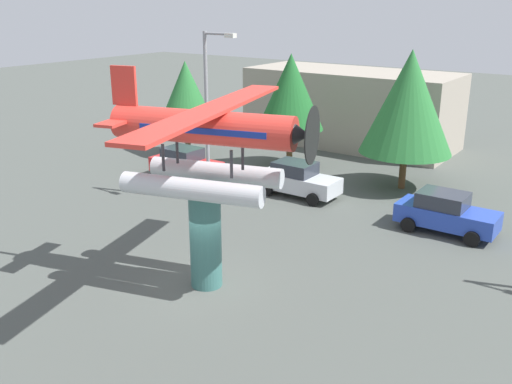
% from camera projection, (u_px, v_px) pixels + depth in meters
% --- Properties ---
extents(ground_plane, '(140.00, 140.00, 0.00)m').
position_uv_depth(ground_plane, '(207.00, 284.00, 20.21)').
color(ground_plane, '#4C514C').
extents(display_pedestal, '(1.10, 1.10, 3.51)m').
position_uv_depth(display_pedestal, '(206.00, 239.00, 19.65)').
color(display_pedestal, '#386B66').
rests_on(display_pedestal, ground).
extents(floatplane_monument, '(7.19, 10.30, 4.00)m').
position_uv_depth(floatplane_monument, '(206.00, 142.00, 18.52)').
color(floatplane_monument, silver).
rests_on(floatplane_monument, display_pedestal).
extents(car_near_red, '(4.20, 2.02, 1.76)m').
position_uv_depth(car_near_red, '(185.00, 164.00, 31.97)').
color(car_near_red, red).
rests_on(car_near_red, ground).
extents(car_mid_silver, '(4.20, 2.02, 1.76)m').
position_uv_depth(car_mid_silver, '(298.00, 179.00, 29.16)').
color(car_mid_silver, silver).
rests_on(car_mid_silver, ground).
extents(car_far_blue, '(4.20, 2.02, 1.76)m').
position_uv_depth(car_far_blue, '(446.00, 213.00, 24.54)').
color(car_far_blue, '#2847B7').
rests_on(car_far_blue, ground).
extents(streetlight_primary, '(1.84, 0.28, 8.21)m').
position_uv_depth(streetlight_primary, '(210.00, 107.00, 27.21)').
color(streetlight_primary, gray).
rests_on(streetlight_primary, ground).
extents(storefront_building, '(14.17, 5.87, 5.06)m').
position_uv_depth(storefront_building, '(351.00, 108.00, 39.42)').
color(storefront_building, '#9E9384').
rests_on(storefront_building, ground).
extents(tree_west, '(3.31, 3.31, 6.01)m').
position_uv_depth(tree_west, '(186.00, 91.00, 35.96)').
color(tree_west, brown).
rests_on(tree_west, ground).
extents(tree_east, '(3.93, 3.93, 6.71)m').
position_uv_depth(tree_east, '(291.00, 92.00, 33.10)').
color(tree_east, brown).
rests_on(tree_east, ground).
extents(tree_center_back, '(4.77, 4.77, 7.27)m').
position_uv_depth(tree_center_back, '(409.00, 102.00, 29.17)').
color(tree_center_back, brown).
rests_on(tree_center_back, ground).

